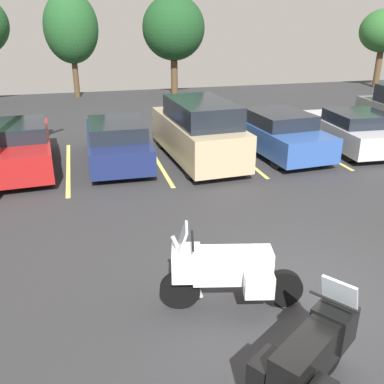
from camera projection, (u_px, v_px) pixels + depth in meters
ground at (305, 295)px, 7.34m from camera, size 44.00×44.00×0.10m
motorcycle_touring at (226, 270)px, 6.73m from camera, size 2.24×1.03×1.44m
motorcycle_second at (310, 358)px, 5.01m from camera, size 1.85×1.37×1.43m
parking_stripes at (157, 160)px, 13.99m from camera, size 22.27×5.04×0.01m
car_red at (18, 147)px, 12.90m from camera, size 2.13×4.66×1.45m
car_navy at (117, 141)px, 13.57m from camera, size 1.90×4.51×1.37m
car_tan at (198, 131)px, 13.60m from camera, size 2.06×4.88×1.97m
car_blue at (276, 132)px, 14.52m from camera, size 2.16×4.77×1.42m
car_silver at (352, 130)px, 14.99m from camera, size 2.14×4.37×1.35m
tree_right at (174, 28)px, 24.32m from camera, size 3.50×3.50×5.43m
tree_far_left at (71, 28)px, 23.30m from camera, size 2.90×2.90×5.58m
tree_center_left at (384, 31)px, 26.82m from camera, size 2.92×2.92×4.73m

